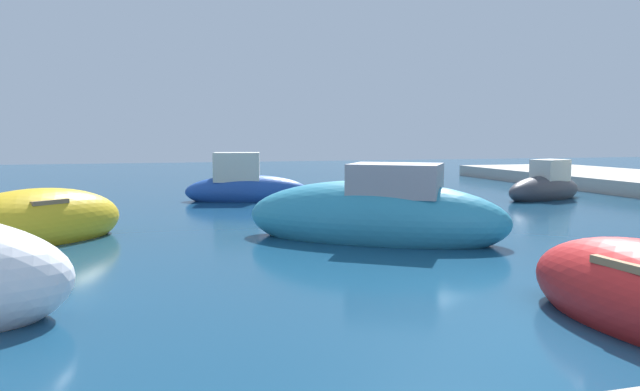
{
  "coord_description": "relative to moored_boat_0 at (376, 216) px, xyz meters",
  "views": [
    {
      "loc": [
        -4.93,
        -4.8,
        2.02
      ],
      "look_at": [
        -0.55,
        10.59,
        0.39
      ],
      "focal_mm": 33.36,
      "sensor_mm": 36.0,
      "label": 1
    }
  ],
  "objects": [
    {
      "name": "moored_boat_5",
      "position": [
        4.03,
        8.68,
        -0.19
      ],
      "size": [
        4.0,
        2.15,
        1.04
      ],
      "rotation": [
        0.0,
        0.0,
        0.27
      ],
      "color": "#B21E1E",
      "rests_on": "ground"
    },
    {
      "name": "moored_boat_2",
      "position": [
        -6.25,
        1.53,
        -0.11
      ],
      "size": [
        3.67,
        3.33,
        1.32
      ],
      "rotation": [
        0.0,
        0.0,
        3.81
      ],
      "color": "gold",
      "rests_on": "ground"
    },
    {
      "name": "moored_boat_0",
      "position": [
        0.0,
        0.0,
        0.0
      ],
      "size": [
        5.16,
        4.21,
        1.82
      ],
      "rotation": [
        0.0,
        0.0,
        2.55
      ],
      "color": "teal",
      "rests_on": "ground"
    },
    {
      "name": "moored_boat_1",
      "position": [
        -1.36,
        7.57,
        -0.06
      ],
      "size": [
        3.94,
        1.89,
        1.72
      ],
      "rotation": [
        0.0,
        0.0,
        6.08
      ],
      "color": "#1E479E",
      "rests_on": "ground"
    },
    {
      "name": "moored_boat_3",
      "position": [
        7.88,
        5.52,
        -0.12
      ],
      "size": [
        3.49,
        2.12,
        1.46
      ],
      "rotation": [
        0.0,
        0.0,
        3.48
      ],
      "color": "#3F3F47",
      "rests_on": "ground"
    }
  ]
}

